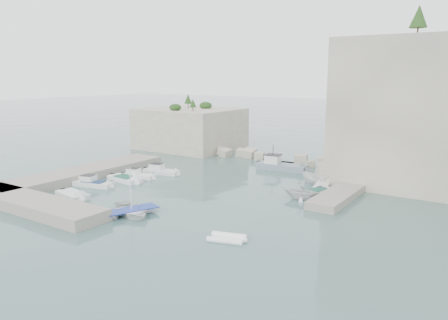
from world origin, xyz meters
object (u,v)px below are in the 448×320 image
Objects in this scene: motorboat_a at (162,174)px; motorboat_c at (125,181)px; inflatable_dinghy at (227,240)px; motorboat_b at (138,178)px; work_boat at (282,170)px; tender_east_a at (301,199)px; tender_east_b at (318,194)px; tender_east_d at (319,184)px; motorboat_d at (94,186)px; rowboat at (132,214)px; motorboat_e at (73,197)px; tender_east_c at (322,188)px.

motorboat_c is at bearing -107.23° from motorboat_a.
motorboat_a is at bearing 126.91° from inflatable_dinghy.
motorboat_b is 2.01m from motorboat_c.
work_boat is (-8.13, 26.06, 0.00)m from inflatable_dinghy.
work_boat is (13.16, 16.68, 0.00)m from motorboat_c.
work_boat reaches higher than motorboat_b.
motorboat_b is 21.26m from tender_east_a.
motorboat_a is 21.26m from tender_east_b.
tender_east_d is at bearing -6.65° from tender_east_a.
tender_east_b is at bearing 1.02° from motorboat_b.
motorboat_d is at bearing 124.95° from tender_east_b.
tender_east_a is 2.81m from tender_east_b.
tender_east_a reaches higher than motorboat_b.
motorboat_a reaches higher than rowboat.
tender_east_a is (20.60, 13.05, 0.00)m from motorboat_e.
motorboat_d reaches higher than motorboat_e.
motorboat_b is 19.53m from work_boat.
inflatable_dinghy is at bearing -17.04° from motorboat_c.
motorboat_b is 1.50× the size of inflatable_dinghy.
motorboat_a reaches higher than motorboat_e.
tender_east_a reaches higher than motorboat_e.
tender_east_b is at bearing -51.60° from work_boat.
tender_east_d is at bearing 13.15° from motorboat_b.
motorboat_a is 20.56m from tender_east_d.
tender_east_b is 12.82m from work_boat.
tender_east_d is 8.72m from work_boat.
motorboat_b reaches higher than rowboat.
tender_east_b is at bearing -28.49° from tender_east_a.
tender_east_d reaches higher than inflatable_dinghy.
tender_east_a is 5.67m from tender_east_c.
rowboat is 1.16× the size of tender_east_c.
tender_east_b is 0.94× the size of tender_east_d.
motorboat_a is 1.03× the size of motorboat_d.
motorboat_a reaches higher than tender_east_c.
tender_east_d is (19.59, 6.23, 0.00)m from motorboat_a.
motorboat_c is at bearing 117.63° from tender_east_b.
motorboat_e is at bearing 130.99° from tender_east_d.
motorboat_e is (-0.14, -14.02, 0.00)m from motorboat_a.
motorboat_c is at bearing 105.62° from motorboat_e.
motorboat_d is at bearing -110.42° from motorboat_a.
motorboat_a is 1.28× the size of tender_east_d.
motorboat_e and tender_east_c have the same top height.
motorboat_c is (-0.91, -5.73, 0.00)m from motorboat_a.
work_boat is (-8.28, 6.25, 0.00)m from tender_east_c.
inflatable_dinghy is 0.42× the size of work_boat.
inflatable_dinghy is at bearing 167.27° from tender_east_c.
tender_east_b is 0.53× the size of work_boat.
motorboat_b is at bearing 113.07° from tender_east_b.
motorboat_c is 0.70× the size of work_boat.
motorboat_b is 1.01× the size of tender_east_c.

